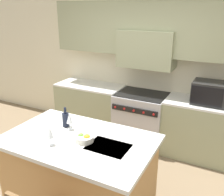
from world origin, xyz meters
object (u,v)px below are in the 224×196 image
object	(u,v)px
wine_bottle	(66,119)
microwave	(212,93)
wine_glass_near	(50,133)
range_stove	(141,118)
wine_glass_far	(70,119)
fruit_bowl	(84,138)

from	to	relation	value
wine_bottle	microwave	bearing A→B (deg)	47.06
microwave	wine_glass_near	bearing A→B (deg)	-123.83
range_stove	wine_bottle	size ratio (longest dim) A/B	3.69
wine_bottle	wine_glass_near	world-z (taller)	wine_bottle
wine_glass_far	wine_bottle	bearing A→B (deg)	153.30
microwave	wine_glass_far	bearing A→B (deg)	-130.19
wine_glass_near	fruit_bowl	xyz separation A→B (m)	(0.27, 0.23, -0.11)
wine_bottle	wine_glass_near	bearing A→B (deg)	-73.67
wine_glass_near	wine_glass_far	size ratio (longest dim) A/B	1.00
wine_bottle	wine_glass_far	bearing A→B (deg)	-26.70
wine_glass_far	fruit_bowl	size ratio (longest dim) A/B	1.01
range_stove	wine_bottle	bearing A→B (deg)	-104.13
range_stove	wine_glass_near	size ratio (longest dim) A/B	4.40
wine_glass_near	fruit_bowl	size ratio (longest dim) A/B	1.01
fruit_bowl	wine_glass_far	bearing A→B (deg)	152.94
range_stove	wine_glass_far	world-z (taller)	wine_glass_far
wine_glass_near	fruit_bowl	world-z (taller)	wine_glass_near
range_stove	wine_glass_far	distance (m)	1.76
microwave	wine_glass_near	size ratio (longest dim) A/B	2.68
range_stove	wine_glass_far	xyz separation A→B (m)	(-0.30, -1.63, 0.60)
microwave	range_stove	bearing A→B (deg)	-179.02
wine_glass_near	wine_bottle	bearing A→B (deg)	106.33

